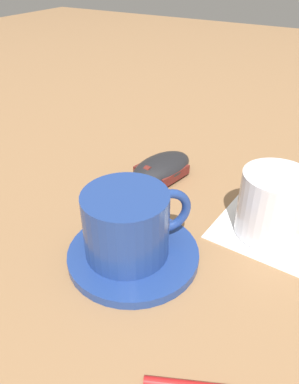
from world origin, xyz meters
The scene contains 7 objects.
ground_plane centered at (0.00, 0.00, 0.00)m, with size 3.00×3.00×0.00m, color olive.
saucer centered at (0.03, -0.02, 0.01)m, with size 0.15×0.15×0.01m, color navy.
coffee_cup centered at (0.03, -0.03, 0.05)m, with size 0.11×0.10×0.07m.
computer_mouse centered at (-0.14, -0.08, 0.02)m, with size 0.12×0.08×0.03m.
mouse_cable centered at (-0.01, -0.06, 0.00)m, with size 0.15×0.09×0.00m.
napkin_under_glass centered at (-0.10, 0.09, 0.00)m, with size 0.12×0.12×0.00m, color white.
drinking_glass centered at (-0.09, 0.09, 0.04)m, with size 0.08×0.08×0.08m, color silver.
Camera 1 is at (0.28, 0.15, 0.29)m, focal length 35.00 mm.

